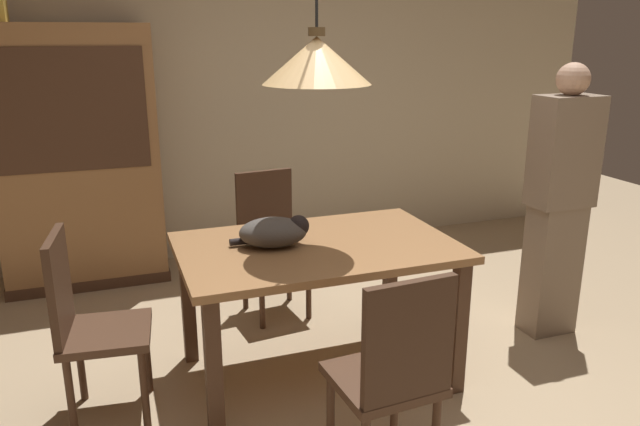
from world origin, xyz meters
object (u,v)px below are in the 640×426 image
dining_table (317,262)px  chair_far_back (271,237)px  hutch_bookcase (78,164)px  cat_sleeping (275,232)px  person_standing (559,203)px  book_yellow_short (2,8)px  pendant_lamp (317,60)px  chair_near_front (393,371)px  chair_left_side (87,319)px

dining_table → chair_far_back: chair_far_back is taller
chair_far_back → hutch_bookcase: bearing=140.9°
cat_sleeping → person_standing: bearing=-1.0°
chair_far_back → person_standing: bearing=-29.7°
dining_table → hutch_bookcase: 2.16m
cat_sleeping → book_yellow_short: book_yellow_short is taller
chair_far_back → pendant_lamp: 1.45m
book_yellow_short → pendant_lamp: bearing=-50.3°
dining_table → chair_near_front: size_ratio=1.51×
dining_table → pendant_lamp: bearing=116.6°
hutch_bookcase → book_yellow_short: bearing=179.8°
cat_sleeping → book_yellow_short: 2.46m
book_yellow_short → cat_sleeping: bearing=-53.8°
dining_table → pendant_lamp: size_ratio=1.08×
chair_near_front → pendant_lamp: 1.45m
dining_table → book_yellow_short: book_yellow_short is taller
chair_near_front → hutch_bookcase: size_ratio=0.50×
cat_sleeping → pendant_lamp: (0.21, -0.04, 0.84)m
hutch_bookcase → pendant_lamp: bearing=-57.4°
dining_table → chair_near_front: chair_near_front is taller
chair_far_back → person_standing: (1.53, -0.87, 0.31)m
pendant_lamp → hutch_bookcase: 2.28m
pendant_lamp → hutch_bookcase: bearing=122.6°
chair_far_back → chair_left_side: bearing=-142.2°
book_yellow_short → person_standing: size_ratio=0.12×
cat_sleeping → dining_table: bearing=-10.2°
chair_near_front → cat_sleeping: 0.99m
chair_far_back → person_standing: person_standing is taller
chair_far_back → person_standing: 1.78m
person_standing → chair_far_back: bearing=150.3°
chair_left_side → hutch_bookcase: 1.84m
hutch_bookcase → person_standing: (2.67, -1.80, -0.07)m
chair_near_front → chair_left_side: size_ratio=1.00×
chair_near_front → person_standing: person_standing is taller
chair_left_side → book_yellow_short: (-0.38, 1.80, 1.43)m
chair_near_front → dining_table: bearing=90.3°
dining_table → chair_left_side: 1.14m
chair_near_front → book_yellow_short: bearing=119.3°
chair_far_back → pendant_lamp: pendant_lamp is taller
person_standing → dining_table: bearing=-179.7°
chair_near_front → person_standing: (1.51, 0.89, 0.31)m
dining_table → cat_sleeping: (-0.21, 0.04, 0.18)m
dining_table → chair_far_back: size_ratio=1.51×
pendant_lamp → book_yellow_short: bearing=129.7°
chair_far_back → dining_table: bearing=-89.5°
hutch_bookcase → book_yellow_short: 1.11m
chair_near_front → cat_sleeping: bearing=103.2°
cat_sleeping → book_yellow_short: size_ratio=1.98×
hutch_bookcase → person_standing: 3.23m
chair_left_side → pendant_lamp: bearing=-0.5°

